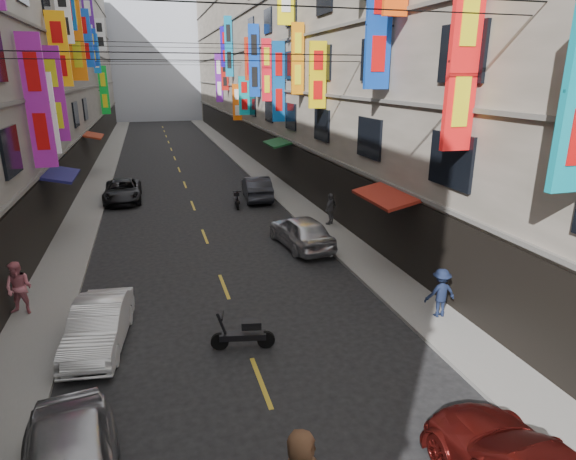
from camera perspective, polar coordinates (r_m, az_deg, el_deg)
sidewalk_left at (r=40.98m, az=-21.22°, el=6.34°), size 2.00×90.00×0.12m
sidewalk_right at (r=41.62m, az=-4.46°, el=7.65°), size 2.00×90.00×0.12m
building_row_right at (r=42.63m, az=3.66°, el=20.63°), size 10.14×90.00×19.00m
haze_block at (r=90.24m, az=-15.54°, el=19.51°), size 18.00×8.00×22.00m
shop_signage at (r=33.25m, az=-13.16°, el=20.38°), size 14.00×55.00×12.25m
street_awnings at (r=24.55m, az=-13.69°, el=7.08°), size 13.99×35.20×0.41m
overhead_cables at (r=28.27m, az=-12.33°, el=20.35°), size 14.00×38.04×1.24m
lane_markings at (r=37.93m, az=-12.48°, el=6.20°), size 0.12×80.20×0.01m
scooter_crossing at (r=13.85m, az=-5.25°, el=-12.22°), size 1.79×0.64×1.14m
scooter_far_right at (r=28.42m, az=-6.10°, el=3.62°), size 0.53×1.80×1.14m
car_left_mid at (r=14.80m, az=-21.51°, el=-10.49°), size 1.84×4.06×1.29m
car_left_far at (r=31.21m, az=-19.01°, el=4.41°), size 2.16×4.68×1.30m
car_right_mid at (r=21.47m, az=1.56°, el=-0.15°), size 2.21×4.51×1.48m
car_right_far at (r=30.04m, az=-3.74°, el=5.01°), size 1.94×4.53×1.45m
pedestrian_lfar at (r=17.41m, az=-29.27°, el=-6.05°), size 0.98×0.81×1.74m
pedestrian_rnear at (r=15.84m, az=17.62°, el=-7.10°), size 1.03×0.56×1.58m
pedestrian_rfar at (r=24.48m, az=5.08°, el=2.52°), size 1.08×1.01×1.62m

